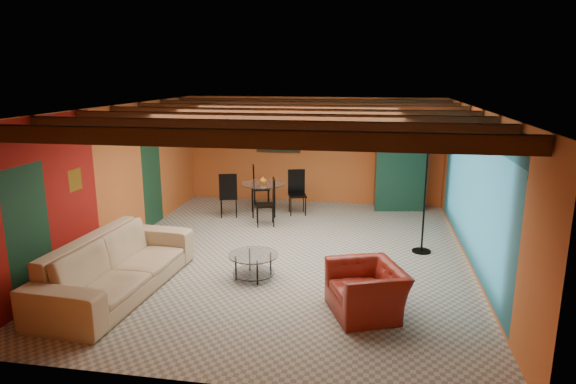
% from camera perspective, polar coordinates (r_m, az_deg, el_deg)
% --- Properties ---
extents(room, '(6.52, 8.01, 2.71)m').
position_cam_1_polar(room, '(8.81, -0.10, 7.55)').
color(room, '#9B958A').
rests_on(room, ground).
extents(sofa, '(1.35, 3.05, 0.87)m').
position_cam_1_polar(sofa, '(8.04, -19.01, -7.94)').
color(sofa, tan).
rests_on(sofa, ground).
extents(armchair, '(1.25, 1.32, 0.69)m').
position_cam_1_polar(armchair, '(7.09, 9.00, -11.07)').
color(armchair, maroon).
rests_on(armchair, ground).
extents(coffee_table, '(1.04, 1.04, 0.42)m').
position_cam_1_polar(coffee_table, '(8.20, -4.00, -8.48)').
color(coffee_table, silver).
rests_on(coffee_table, ground).
extents(dining_table, '(2.51, 2.51, 1.06)m').
position_cam_1_polar(dining_table, '(11.65, -2.88, -0.14)').
color(dining_table, silver).
rests_on(dining_table, ground).
extents(armoire, '(1.25, 0.76, 2.05)m').
position_cam_1_polar(armoire, '(12.44, 12.83, 2.75)').
color(armoire, brown).
rests_on(armoire, ground).
extents(floor_lamp, '(0.56, 0.56, 2.13)m').
position_cam_1_polar(floor_lamp, '(9.42, 15.47, -0.57)').
color(floor_lamp, black).
rests_on(floor_lamp, ground).
extents(ceiling_fan, '(1.50, 1.50, 0.44)m').
position_cam_1_polar(ceiling_fan, '(8.70, -0.22, 7.47)').
color(ceiling_fan, '#472614').
rests_on(ceiling_fan, ceiling).
extents(painting, '(1.05, 0.03, 0.65)m').
position_cam_1_polar(painting, '(12.81, -1.13, 6.21)').
color(painting, black).
rests_on(painting, wall_back).
extents(potted_plant, '(0.52, 0.47, 0.51)m').
position_cam_1_polar(potted_plant, '(12.28, 13.14, 8.61)').
color(potted_plant, '#26661E').
rests_on(potted_plant, armoire).
extents(vase, '(0.18, 0.18, 0.17)m').
position_cam_1_polar(vase, '(11.52, -2.91, 2.84)').
color(vase, orange).
rests_on(vase, dining_table).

